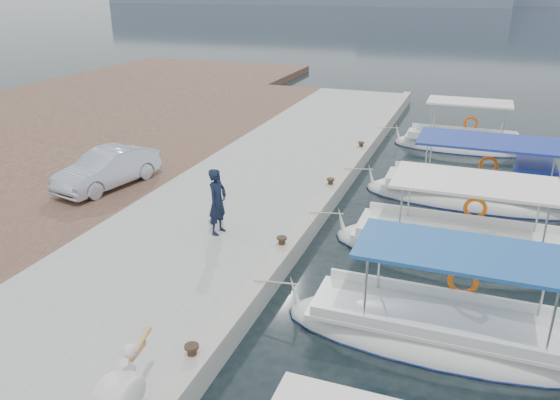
% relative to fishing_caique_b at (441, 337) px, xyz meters
% --- Properties ---
extents(ground, '(400.00, 400.00, 0.00)m').
position_rel_fishing_caique_b_xyz_m(ground, '(-4.04, 0.57, -0.12)').
color(ground, black).
rests_on(ground, ground).
extents(concrete_quay, '(6.00, 40.00, 0.50)m').
position_rel_fishing_caique_b_xyz_m(concrete_quay, '(-7.04, 5.57, 0.13)').
color(concrete_quay, '#9C9C97').
rests_on(concrete_quay, ground).
extents(quay_curb, '(0.44, 40.00, 0.12)m').
position_rel_fishing_caique_b_xyz_m(quay_curb, '(-4.26, 5.57, 0.44)').
color(quay_curb, '#ACA599').
rests_on(quay_curb, concrete_quay).
extents(cobblestone_strip, '(4.00, 40.00, 0.50)m').
position_rel_fishing_caique_b_xyz_m(cobblestone_strip, '(-12.04, 5.57, 0.13)').
color(cobblestone_strip, '#51352A').
rests_on(cobblestone_strip, ground).
extents(fishing_caique_b, '(6.91, 2.12, 2.83)m').
position_rel_fishing_caique_b_xyz_m(fishing_caique_b, '(0.00, 0.00, 0.00)').
color(fishing_caique_b, white).
rests_on(fishing_caique_b, ground).
extents(fishing_caique_c, '(7.15, 2.50, 2.83)m').
position_rel_fishing_caique_b_xyz_m(fishing_caique_c, '(0.12, 4.37, -0.00)').
color(fishing_caique_c, white).
rests_on(fishing_caique_c, ground).
extents(fishing_caique_d, '(7.81, 2.54, 2.83)m').
position_rel_fishing_caique_b_xyz_m(fishing_caique_d, '(0.56, 8.81, 0.06)').
color(fishing_caique_d, white).
rests_on(fishing_caique_d, ground).
extents(fishing_caique_e, '(6.11, 2.10, 2.83)m').
position_rel_fishing_caique_b_xyz_m(fishing_caique_e, '(-0.40, 15.40, 0.00)').
color(fishing_caique_e, white).
rests_on(fishing_caique_e, ground).
extents(mooring_bollards, '(0.28, 20.28, 0.33)m').
position_rel_fishing_caique_b_xyz_m(mooring_bollards, '(-4.39, 2.07, 0.57)').
color(mooring_bollards, black).
rests_on(mooring_bollards, concrete_quay).
extents(pelican, '(0.65, 1.62, 1.25)m').
position_rel_fishing_caique_b_xyz_m(pelican, '(-4.65, -4.74, 1.02)').
color(pelican, tan).
rests_on(pelican, concrete_quay).
extents(fisherman, '(0.53, 0.75, 1.92)m').
position_rel_fishing_caique_b_xyz_m(fisherman, '(-6.43, 2.37, 1.33)').
color(fisherman, black).
rests_on(fisherman, concrete_quay).
extents(parked_car, '(2.14, 4.16, 1.31)m').
position_rel_fishing_caique_b_xyz_m(parked_car, '(-11.75, 4.51, 1.03)').
color(parked_car, silver).
rests_on(parked_car, cobblestone_strip).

